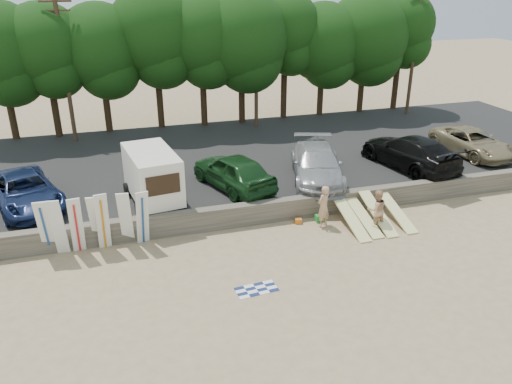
# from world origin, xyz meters

# --- Properties ---
(ground) EXTENTS (120.00, 120.00, 0.00)m
(ground) POSITION_xyz_m (0.00, 0.00, 0.00)
(ground) COLOR tan
(ground) RESTS_ON ground
(seawall) EXTENTS (44.00, 0.50, 1.00)m
(seawall) POSITION_xyz_m (0.00, 3.00, 0.50)
(seawall) COLOR #6B6356
(seawall) RESTS_ON ground
(parking_lot) EXTENTS (44.00, 14.50, 0.70)m
(parking_lot) POSITION_xyz_m (0.00, 10.50, 0.35)
(parking_lot) COLOR #282828
(parking_lot) RESTS_ON ground
(treeline) EXTENTS (32.74, 6.74, 9.28)m
(treeline) POSITION_xyz_m (-0.17, 17.47, 6.51)
(treeline) COLOR #382616
(treeline) RESTS_ON parking_lot
(utility_poles) EXTENTS (25.80, 0.26, 9.00)m
(utility_poles) POSITION_xyz_m (2.00, 16.00, 5.43)
(utility_poles) COLOR #473321
(utility_poles) RESTS_ON parking_lot
(box_trailer) EXTENTS (2.62, 4.08, 2.45)m
(box_trailer) POSITION_xyz_m (-6.23, 5.10, 2.07)
(box_trailer) COLOR silver
(box_trailer) RESTS_ON parking_lot
(car_0) EXTENTS (4.21, 6.02, 1.53)m
(car_0) POSITION_xyz_m (-11.82, 6.26, 1.46)
(car_0) COLOR #142047
(car_0) RESTS_ON parking_lot
(car_1) EXTENTS (3.64, 5.51, 1.74)m
(car_1) POSITION_xyz_m (-2.29, 5.68, 1.57)
(car_1) COLOR #163E1A
(car_1) RESTS_ON parking_lot
(car_2) EXTENTS (4.07, 6.34, 1.71)m
(car_2) POSITION_xyz_m (2.01, 5.41, 1.56)
(car_2) COLOR #999A9D
(car_2) RESTS_ON parking_lot
(car_3) EXTENTS (3.59, 6.43, 1.76)m
(car_3) POSITION_xyz_m (7.57, 5.71, 1.58)
(car_3) COLOR black
(car_3) RESTS_ON parking_lot
(car_4) EXTENTS (2.81, 5.46, 1.47)m
(car_4) POSITION_xyz_m (12.28, 6.50, 1.44)
(car_4) COLOR #8C7C59
(car_4) RESTS_ON parking_lot
(surfboard_upright_0) EXTENTS (0.53, 0.74, 2.53)m
(surfboard_upright_0) POSITION_xyz_m (-10.72, 2.59, 1.26)
(surfboard_upright_0) COLOR white
(surfboard_upright_0) RESTS_ON ground
(surfboard_upright_1) EXTENTS (0.57, 0.68, 2.55)m
(surfboard_upright_1) POSITION_xyz_m (-10.22, 2.47, 1.28)
(surfboard_upright_1) COLOR white
(surfboard_upright_1) RESTS_ON ground
(surfboard_upright_2) EXTENTS (0.57, 0.70, 2.55)m
(surfboard_upright_2) POSITION_xyz_m (-9.54, 2.46, 1.27)
(surfboard_upright_2) COLOR white
(surfboard_upright_2) RESTS_ON ground
(surfboard_upright_3) EXTENTS (0.58, 0.89, 2.50)m
(surfboard_upright_3) POSITION_xyz_m (-8.78, 2.61, 1.25)
(surfboard_upright_3) COLOR white
(surfboard_upright_3) RESTS_ON ground
(surfboard_upright_4) EXTENTS (0.56, 0.57, 2.57)m
(surfboard_upright_4) POSITION_xyz_m (-8.53, 2.48, 1.28)
(surfboard_upright_4) COLOR white
(surfboard_upright_4) RESTS_ON ground
(surfboard_upright_5) EXTENTS (0.59, 0.78, 2.53)m
(surfboard_upright_5) POSITION_xyz_m (-7.64, 2.53, 1.26)
(surfboard_upright_5) COLOR white
(surfboard_upright_5) RESTS_ON ground
(surfboard_upright_6) EXTENTS (0.59, 0.76, 2.54)m
(surfboard_upright_6) POSITION_xyz_m (-6.97, 2.40, 1.27)
(surfboard_upright_6) COLOR white
(surfboard_upright_6) RESTS_ON ground
(surfboard_low_0) EXTENTS (0.56, 2.90, 0.89)m
(surfboard_low_0) POSITION_xyz_m (1.97, 1.30, 0.44)
(surfboard_low_0) COLOR #E5E190
(surfboard_low_0) RESTS_ON ground
(surfboard_low_1) EXTENTS (0.56, 2.93, 0.79)m
(surfboard_low_1) POSITION_xyz_m (2.64, 1.45, 0.40)
(surfboard_low_1) COLOR #E5E190
(surfboard_low_1) RESTS_ON ground
(surfboard_low_2) EXTENTS (0.56, 2.86, 1.05)m
(surfboard_low_2) POSITION_xyz_m (3.29, 1.33, 0.52)
(surfboard_low_2) COLOR #E5E190
(surfboard_low_2) RESTS_ON ground
(surfboard_low_3) EXTENTS (0.56, 2.91, 0.85)m
(surfboard_low_3) POSITION_xyz_m (4.29, 1.40, 0.43)
(surfboard_low_3) COLOR #E5E190
(surfboard_low_3) RESTS_ON ground
(beachgoer_a) EXTENTS (0.84, 0.74, 1.94)m
(beachgoer_a) POSITION_xyz_m (0.82, 1.84, 0.97)
(beachgoer_a) COLOR tan
(beachgoer_a) RESTS_ON ground
(beachgoer_b) EXTENTS (0.89, 0.70, 1.82)m
(beachgoer_b) POSITION_xyz_m (2.99, 0.99, 0.91)
(beachgoer_b) COLOR tan
(beachgoer_b) RESTS_ON ground
(cooler) EXTENTS (0.38, 0.30, 0.32)m
(cooler) POSITION_xyz_m (0.88, 2.29, 0.16)
(cooler) COLOR #268C35
(cooler) RESTS_ON ground
(gear_bag) EXTENTS (0.36, 0.32, 0.22)m
(gear_bag) POSITION_xyz_m (-0.11, 2.40, 0.11)
(gear_bag) COLOR orange
(gear_bag) RESTS_ON ground
(beach_towel) EXTENTS (1.62, 1.62, 0.00)m
(beach_towel) POSITION_xyz_m (-3.45, -2.04, 0.01)
(beach_towel) COLOR white
(beach_towel) RESTS_ON ground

